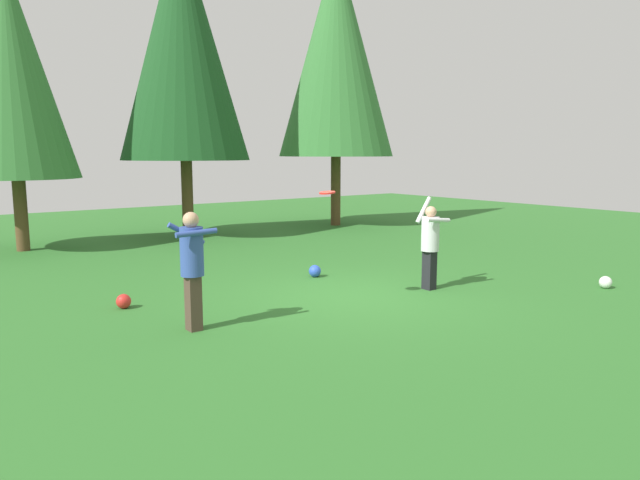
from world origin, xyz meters
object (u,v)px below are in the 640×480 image
(ball_blue, at_px, (315,271))
(ball_white, at_px, (605,282))
(tree_far_right, at_px, (336,53))
(frisbee, at_px, (327,193))
(tree_center, at_px, (182,44))
(person_catcher, at_px, (192,260))
(person_thrower, at_px, (430,240))
(ball_red, at_px, (124,301))
(tree_left, at_px, (10,69))

(ball_blue, distance_m, ball_white, 5.74)
(tree_far_right, bearing_deg, ball_blue, -130.93)
(frisbee, xyz_separation_m, tree_center, (1.70, 9.38, 3.89))
(person_catcher, height_order, tree_center, tree_center)
(person_thrower, xyz_separation_m, tree_center, (-0.68, 9.51, 4.88))
(person_thrower, relative_size, tree_center, 0.19)
(person_thrower, distance_m, frisbee, 2.58)
(frisbee, height_order, ball_white, frisbee)
(person_catcher, distance_m, tree_far_right, 14.05)
(person_catcher, bearing_deg, ball_red, 106.13)
(person_catcher, distance_m, ball_blue, 4.26)
(ball_white, bearing_deg, tree_far_right, 79.32)
(ball_white, xyz_separation_m, ball_red, (-7.99, 4.09, 0.00))
(frisbee, xyz_separation_m, tree_far_right, (7.27, 9.01, 4.13))
(tree_center, relative_size, tree_far_right, 0.96)
(frisbee, relative_size, tree_left, 0.04)
(ball_blue, relative_size, tree_center, 0.03)
(person_thrower, height_order, ball_white, person_thrower)
(person_catcher, height_order, tree_far_right, tree_far_right)
(tree_left, bearing_deg, person_thrower, -60.95)
(person_catcher, distance_m, tree_center, 11.19)
(frisbee, xyz_separation_m, ball_blue, (1.28, 2.10, -1.82))
(ball_red, bearing_deg, tree_center, 58.70)
(person_catcher, bearing_deg, ball_blue, 31.28)
(tree_left, bearing_deg, ball_white, -54.98)
(person_thrower, xyz_separation_m, ball_white, (2.80, -1.99, -0.83))
(person_catcher, xyz_separation_m, ball_red, (-0.43, 1.84, -0.92))
(person_catcher, relative_size, ball_white, 7.37)
(person_thrower, height_order, person_catcher, person_thrower)
(ball_red, xyz_separation_m, tree_center, (4.51, 7.42, 5.71))
(person_thrower, relative_size, person_catcher, 1.01)
(tree_far_right, bearing_deg, frisbee, -128.91)
(person_thrower, relative_size, ball_blue, 6.87)
(frisbee, relative_size, tree_center, 0.03)
(frisbee, xyz_separation_m, ball_red, (-2.81, 1.97, -1.82))
(frisbee, height_order, tree_left, tree_left)
(ball_blue, xyz_separation_m, ball_red, (-4.09, -0.13, -0.00))
(tree_center, distance_m, tree_left, 4.82)
(tree_center, bearing_deg, person_catcher, -113.77)
(person_catcher, xyz_separation_m, ball_white, (7.56, -2.24, -0.93))
(person_catcher, relative_size, tree_left, 0.23)
(ball_white, bearing_deg, person_catcher, 163.47)
(ball_white, height_order, tree_far_right, tree_far_right)
(tree_far_right, bearing_deg, tree_center, 176.14)
(person_thrower, bearing_deg, tree_far_right, -115.18)
(person_catcher, height_order, tree_left, tree_left)
(ball_blue, distance_m, tree_far_right, 10.91)
(frisbee, distance_m, ball_white, 5.88)
(ball_red, bearing_deg, person_thrower, -21.98)
(ball_white, bearing_deg, tree_left, 125.02)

